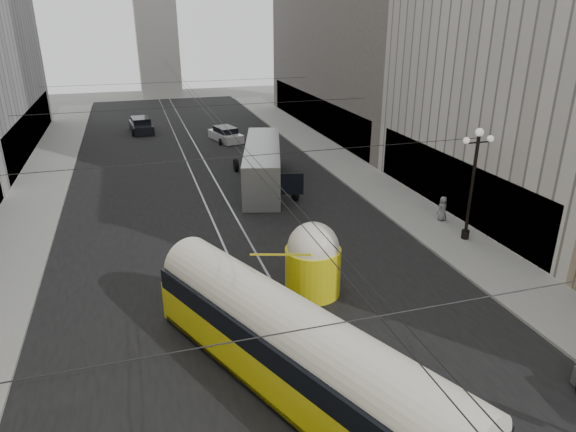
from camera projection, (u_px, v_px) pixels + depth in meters
road at (207, 185)px, 38.90m from camera, size 20.00×85.00×0.02m
sidewalk_left at (42, 184)px, 38.73m from camera, size 4.00×72.00×0.15m
sidewalk_right at (337, 159)px, 45.22m from camera, size 4.00×72.00×0.15m
rail_left at (197, 186)px, 38.69m from camera, size 0.12×85.00×0.04m
rail_right at (217, 184)px, 39.10m from camera, size 0.12×85.00×0.04m
lamppost_right_mid at (473, 178)px, 28.04m from camera, size 1.86×0.44×6.37m
catenary at (206, 109)px, 35.85m from camera, size 25.00×72.00×0.23m
streetcar at (296, 350)px, 17.13m from camera, size 8.15×14.93×3.54m
city_bus at (263, 163)px, 38.34m from camera, size 5.62×12.48×3.06m
sedan_white_far at (226, 135)px, 51.71m from camera, size 2.98×4.90×1.44m
sedan_dark_far at (141, 125)px, 55.54m from camera, size 2.52×5.18×1.58m
pedestrian_sidewalk_right at (443, 209)px, 31.64m from camera, size 0.86×0.68×1.54m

